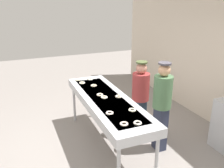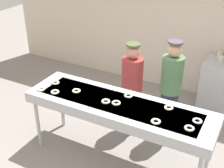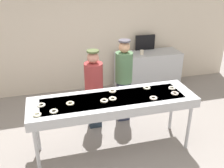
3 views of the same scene
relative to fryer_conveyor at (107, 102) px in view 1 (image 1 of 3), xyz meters
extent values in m
plane|color=gray|center=(0.00, 0.00, -0.92)|extent=(16.00, 16.00, 0.00)
cube|color=beige|center=(0.00, 2.59, 0.75)|extent=(8.00, 0.12, 3.35)
cube|color=#B7BABF|center=(0.00, 0.00, 0.00)|extent=(2.67, 0.78, 0.15)
cube|color=slate|center=(0.00, 0.00, 0.04)|extent=(2.27, 0.55, 0.08)
cylinder|color=#B7BABF|center=(-1.24, -0.31, -0.50)|extent=(0.06, 0.06, 0.85)
cylinder|color=#B7BABF|center=(-1.24, 0.31, -0.50)|extent=(0.06, 0.06, 0.85)
cylinder|color=#B7BABF|center=(1.24, 0.31, -0.50)|extent=(0.06, 0.06, 0.85)
torus|color=white|center=(1.06, 0.06, 0.09)|extent=(0.14, 0.14, 0.03)
torus|color=white|center=(-0.02, -0.04, 0.09)|extent=(0.15, 0.15, 0.03)
torus|color=#F4E0CD|center=(1.01, -0.13, 0.09)|extent=(0.16, 0.16, 0.03)
torus|color=#F5EFCC|center=(0.65, 0.19, 0.09)|extent=(0.17, 0.17, 0.03)
torus|color=#F0EBC2|center=(-1.17, -0.22, 0.09)|extent=(0.16, 0.16, 0.03)
torus|color=#FEEFC2|center=(-0.68, -0.02, 0.09)|extent=(0.17, 0.17, 0.03)
torus|color=#F7EACA|center=(0.04, 0.22, 0.09)|extent=(0.13, 0.13, 0.03)
torus|color=#F7E1CD|center=(0.61, -0.19, 0.09)|extent=(0.17, 0.17, 0.03)
torus|color=white|center=(-0.94, -0.19, 0.09)|extent=(0.14, 0.14, 0.03)
torus|color=white|center=(-1.11, 0.04, 0.09)|extent=(0.17, 0.17, 0.03)
torus|color=#FAE9C7|center=(-0.16, -0.07, 0.09)|extent=(0.17, 0.17, 0.03)
cube|color=#233140|center=(-0.16, 0.78, -0.53)|extent=(0.24, 0.18, 0.78)
cylinder|color=#993333|center=(-0.16, 0.78, 0.13)|extent=(0.34, 0.34, 0.54)
sphere|color=tan|center=(-0.16, 0.78, 0.51)|extent=(0.21, 0.21, 0.21)
cylinder|color=#46522E|center=(-0.16, 0.78, 0.63)|extent=(0.22, 0.22, 0.03)
cube|color=#292F45|center=(0.46, 0.88, -0.49)|extent=(0.24, 0.18, 0.85)
cylinder|color=#4C724C|center=(0.46, 0.88, 0.23)|extent=(0.33, 0.33, 0.59)
sphere|color=tan|center=(0.46, 0.88, 0.63)|extent=(0.21, 0.21, 0.21)
cylinder|color=#46434D|center=(0.46, 0.88, 0.75)|extent=(0.22, 0.22, 0.03)
camera|label=1|loc=(3.79, -1.48, 1.79)|focal=39.21mm
camera|label=2|loc=(1.56, -3.13, 2.28)|focal=48.40mm
camera|label=3|loc=(-0.96, -3.47, 2.00)|focal=41.18mm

